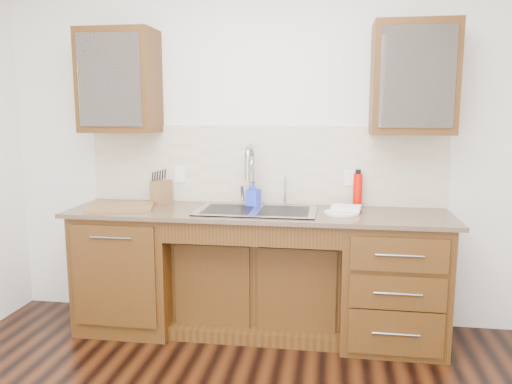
# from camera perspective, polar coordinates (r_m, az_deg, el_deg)

# --- Properties ---
(wall_back) EXTENTS (4.00, 0.10, 2.70)m
(wall_back) POSITION_cam_1_polar(r_m,az_deg,el_deg) (3.84, 0.91, 5.37)
(wall_back) COLOR white
(wall_back) RESTS_ON ground
(base_cabinet_left) EXTENTS (0.70, 0.62, 0.88)m
(base_cabinet_left) POSITION_cam_1_polar(r_m,az_deg,el_deg) (3.91, -13.95, -8.42)
(base_cabinet_left) COLOR #593014
(base_cabinet_left) RESTS_ON ground
(base_cabinet_center) EXTENTS (1.20, 0.44, 0.70)m
(base_cabinet_center) POSITION_cam_1_polar(r_m,az_deg,el_deg) (3.78, 0.30, -10.22)
(base_cabinet_center) COLOR #593014
(base_cabinet_center) RESTS_ON ground
(base_cabinet_right) EXTENTS (0.70, 0.62, 0.88)m
(base_cabinet_right) POSITION_cam_1_polar(r_m,az_deg,el_deg) (3.65, 15.22, -9.76)
(base_cabinet_right) COLOR #593014
(base_cabinet_right) RESTS_ON ground
(countertop) EXTENTS (2.70, 0.65, 0.03)m
(countertop) POSITION_cam_1_polar(r_m,az_deg,el_deg) (3.53, 0.06, -2.42)
(countertop) COLOR #84705B
(countertop) RESTS_ON base_cabinet_left
(backsplash) EXTENTS (2.70, 0.02, 0.59)m
(backsplash) POSITION_cam_1_polar(r_m,az_deg,el_deg) (3.79, 0.78, 3.13)
(backsplash) COLOR beige
(backsplash) RESTS_ON wall_back
(sink) EXTENTS (0.84, 0.46, 0.19)m
(sink) POSITION_cam_1_polar(r_m,az_deg,el_deg) (3.53, 0.02, -3.58)
(sink) COLOR #9E9EA5
(sink) RESTS_ON countertop
(faucet) EXTENTS (0.04, 0.04, 0.40)m
(faucet) POSITION_cam_1_polar(r_m,az_deg,el_deg) (3.71, -0.51, 1.53)
(faucet) COLOR #999993
(faucet) RESTS_ON countertop
(filter_tap) EXTENTS (0.02, 0.02, 0.24)m
(filter_tap) POSITION_cam_1_polar(r_m,az_deg,el_deg) (3.70, 3.34, 0.24)
(filter_tap) COLOR #999993
(filter_tap) RESTS_ON countertop
(upper_cabinet_left) EXTENTS (0.55, 0.34, 0.75)m
(upper_cabinet_left) POSITION_cam_1_polar(r_m,az_deg,el_deg) (3.91, -15.33, 12.09)
(upper_cabinet_left) COLOR #593014
(upper_cabinet_left) RESTS_ON wall_back
(upper_cabinet_right) EXTENTS (0.55, 0.34, 0.75)m
(upper_cabinet_right) POSITION_cam_1_polar(r_m,az_deg,el_deg) (3.62, 17.53, 12.25)
(upper_cabinet_right) COLOR #593014
(upper_cabinet_right) RESTS_ON wall_back
(outlet_left) EXTENTS (0.08, 0.01, 0.12)m
(outlet_left) POSITION_cam_1_polar(r_m,az_deg,el_deg) (3.93, -8.68, 1.99)
(outlet_left) COLOR white
(outlet_left) RESTS_ON backsplash
(outlet_right) EXTENTS (0.08, 0.01, 0.12)m
(outlet_right) POSITION_cam_1_polar(r_m,az_deg,el_deg) (3.75, 10.63, 1.60)
(outlet_right) COLOR white
(outlet_right) RESTS_ON backsplash
(soap_bottle) EXTENTS (0.11, 0.11, 0.19)m
(soap_bottle) POSITION_cam_1_polar(r_m,az_deg,el_deg) (3.67, -0.30, -0.23)
(soap_bottle) COLOR blue
(soap_bottle) RESTS_ON countertop
(water_bottle) EXTENTS (0.08, 0.08, 0.25)m
(water_bottle) POSITION_cam_1_polar(r_m,az_deg,el_deg) (3.72, 11.54, 0.16)
(water_bottle) COLOR #D70900
(water_bottle) RESTS_ON countertop
(plate) EXTENTS (0.27, 0.27, 0.01)m
(plate) POSITION_cam_1_polar(r_m,az_deg,el_deg) (3.48, 9.76, -2.35)
(plate) COLOR beige
(plate) RESTS_ON countertop
(dish_towel) EXTENTS (0.22, 0.17, 0.03)m
(dish_towel) POSITION_cam_1_polar(r_m,az_deg,el_deg) (3.53, 10.26, -1.81)
(dish_towel) COLOR white
(dish_towel) RESTS_ON plate
(knife_block) EXTENTS (0.14, 0.18, 0.17)m
(knife_block) POSITION_cam_1_polar(r_m,az_deg,el_deg) (3.89, -10.79, 0.02)
(knife_block) COLOR olive
(knife_block) RESTS_ON countertop
(cutting_board) EXTENTS (0.52, 0.43, 0.02)m
(cutting_board) POSITION_cam_1_polar(r_m,az_deg,el_deg) (3.75, -15.18, -1.67)
(cutting_board) COLOR brown
(cutting_board) RESTS_ON countertop
(cup_left_a) EXTENTS (0.16, 0.16, 0.11)m
(cup_left_a) POSITION_cam_1_polar(r_m,az_deg,el_deg) (3.97, -17.24, 11.29)
(cup_left_a) COLOR white
(cup_left_a) RESTS_ON upper_cabinet_left
(cup_left_b) EXTENTS (0.10, 0.10, 0.08)m
(cup_left_b) POSITION_cam_1_polar(r_m,az_deg,el_deg) (3.87, -13.96, 11.32)
(cup_left_b) COLOR silver
(cup_left_b) RESTS_ON upper_cabinet_left
(cup_right_a) EXTENTS (0.14, 0.14, 0.10)m
(cup_right_a) POSITION_cam_1_polar(r_m,az_deg,el_deg) (3.60, 15.07, 11.57)
(cup_right_a) COLOR silver
(cup_right_a) RESTS_ON upper_cabinet_right
(cup_right_b) EXTENTS (0.12, 0.12, 0.09)m
(cup_right_b) POSITION_cam_1_polar(r_m,az_deg,el_deg) (3.63, 18.98, 11.26)
(cup_right_b) COLOR white
(cup_right_b) RESTS_ON upper_cabinet_right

